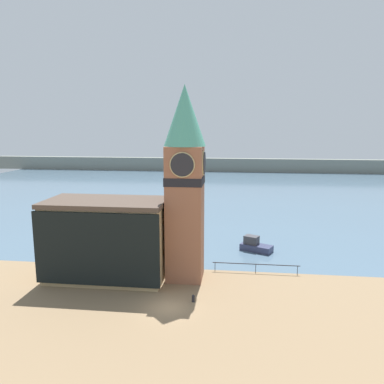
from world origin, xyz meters
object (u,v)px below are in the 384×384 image
(boat_near, at_px, (255,246))
(mooring_bollard_near, at_px, (193,298))
(clock_tower, at_px, (185,179))
(pier_building, at_px, (107,239))

(boat_near, relative_size, mooring_bollard_near, 6.32)
(clock_tower, height_order, pier_building, clock_tower)
(clock_tower, bearing_deg, boat_near, 51.23)
(clock_tower, relative_size, pier_building, 1.59)
(boat_near, xyz_separation_m, mooring_bollard_near, (-6.77, -16.31, -0.34))
(clock_tower, xyz_separation_m, mooring_bollard_near, (1.60, -5.88, -11.02))
(pier_building, distance_m, boat_near, 21.01)
(clock_tower, height_order, mooring_bollard_near, clock_tower)
(clock_tower, height_order, boat_near, clock_tower)
(clock_tower, xyz_separation_m, boat_near, (8.37, 10.43, -10.68))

